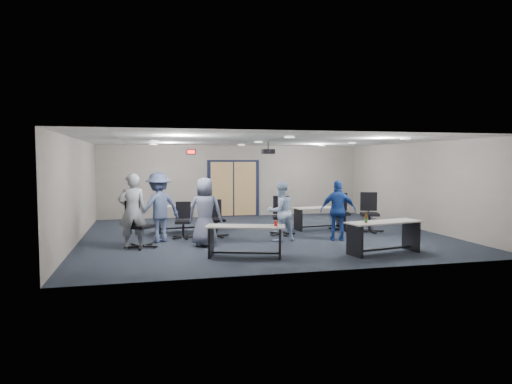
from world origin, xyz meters
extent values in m
plane|color=#1B202C|center=(0.00, 0.00, 0.00)|extent=(10.00, 10.00, 0.00)
cube|color=gray|center=(0.00, 4.50, 1.35)|extent=(10.00, 0.04, 2.70)
cube|color=gray|center=(0.00, -4.50, 1.35)|extent=(10.00, 0.04, 2.70)
cube|color=gray|center=(-5.00, 0.00, 1.35)|extent=(0.04, 9.00, 2.70)
cube|color=gray|center=(5.00, 0.00, 1.35)|extent=(0.04, 9.00, 2.70)
cube|color=silver|center=(0.00, 0.00, 2.70)|extent=(10.00, 9.00, 0.04)
cube|color=black|center=(0.00, 4.47, 1.05)|extent=(2.00, 0.06, 2.20)
cube|color=#A07B49|center=(-0.45, 4.45, 1.05)|extent=(0.85, 0.04, 2.05)
cube|color=#A07B49|center=(0.45, 4.45, 1.05)|extent=(0.85, 0.04, 2.05)
cube|color=black|center=(-1.60, 4.45, 2.45)|extent=(0.32, 0.05, 0.18)
cube|color=#FF0C0C|center=(-1.60, 4.42, 2.45)|extent=(0.26, 0.02, 0.12)
cylinder|color=black|center=(0.30, 0.50, 2.58)|extent=(0.04, 0.04, 0.24)
cube|color=black|center=(0.30, 0.50, 2.40)|extent=(0.35, 0.30, 0.14)
cylinder|color=black|center=(0.30, 0.35, 2.40)|extent=(0.08, 0.03, 0.08)
cube|color=#AFADA5|center=(-1.14, -2.90, 0.69)|extent=(1.82, 1.08, 0.03)
cube|color=black|center=(-1.87, -2.66, 0.34)|extent=(0.21, 0.52, 0.67)
cube|color=black|center=(-0.41, -3.13, 0.34)|extent=(0.21, 0.52, 0.67)
cube|color=black|center=(-1.14, -2.90, 0.10)|extent=(1.48, 0.51, 0.04)
cylinder|color=red|center=(-0.50, -3.10, 0.76)|extent=(0.08, 0.08, 0.12)
cube|color=#AFADA5|center=(2.04, -3.25, 0.73)|extent=(1.91, 0.94, 0.03)
cube|color=black|center=(1.24, -3.40, 0.36)|extent=(0.15, 0.56, 0.71)
cube|color=black|center=(2.84, -3.10, 0.36)|extent=(0.15, 0.56, 0.71)
cube|color=black|center=(2.04, -3.25, 0.10)|extent=(1.61, 0.35, 0.04)
cube|color=#AFADA5|center=(-2.06, 1.16, 0.76)|extent=(1.98, 0.83, 0.03)
cube|color=black|center=(-2.91, 1.08, 0.37)|extent=(0.11, 0.59, 0.75)
cube|color=black|center=(-1.21, 1.25, 0.37)|extent=(0.11, 0.59, 0.75)
cube|color=black|center=(-2.06, 1.16, 0.11)|extent=(1.71, 0.22, 0.04)
cube|color=#AFADA5|center=(2.00, 0.59, 0.67)|extent=(1.75, 0.76, 0.03)
cube|color=black|center=(1.25, 0.50, 0.33)|extent=(0.11, 0.52, 0.66)
cube|color=black|center=(2.75, 0.67, 0.33)|extent=(0.11, 0.52, 0.66)
cube|color=black|center=(2.00, 0.59, 0.09)|extent=(1.50, 0.22, 0.04)
imported|color=gray|center=(-3.58, -1.29, 0.92)|extent=(0.73, 0.55, 1.83)
imported|color=#51576F|center=(-1.83, -1.39, 0.86)|extent=(0.97, 0.79, 1.72)
imported|color=#B8D1F4|center=(0.20, -1.15, 0.79)|extent=(0.88, 0.75, 1.58)
imported|color=navy|center=(1.72, -1.40, 0.81)|extent=(1.02, 0.68, 1.61)
imported|color=#44537B|center=(-2.94, -0.52, 0.92)|extent=(1.36, 1.13, 1.83)
camera|label=1|loc=(-3.26, -12.63, 2.14)|focal=32.00mm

